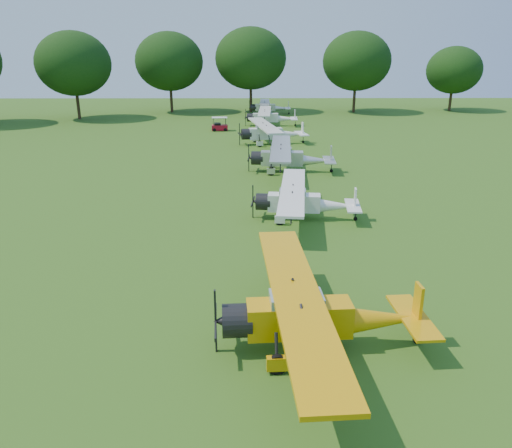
{
  "coord_description": "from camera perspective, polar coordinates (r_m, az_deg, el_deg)",
  "views": [
    {
      "loc": [
        -2.0,
        -24.74,
        9.72
      ],
      "look_at": [
        -1.8,
        -1.23,
        1.4
      ],
      "focal_mm": 35.0,
      "sensor_mm": 36.0,
      "label": 1
    }
  ],
  "objects": [
    {
      "name": "aircraft_5",
      "position": [
        53.75,
        1.67,
        10.52
      ],
      "size": [
        7.38,
        11.68,
        2.29
      ],
      "rotation": [
        0.0,
        0.0,
        0.17
      ],
      "color": "white",
      "rests_on": "ground"
    },
    {
      "name": "aircraft_3",
      "position": [
        29.77,
        5.3,
        2.75
      ],
      "size": [
        6.5,
        10.34,
        2.03
      ],
      "rotation": [
        0.0,
        0.0,
        -0.1
      ],
      "color": "white",
      "rests_on": "ground"
    },
    {
      "name": "golf_cart",
      "position": [
        63.01,
        -4.22,
        11.08
      ],
      "size": [
        2.04,
        1.36,
        1.66
      ],
      "rotation": [
        0.0,
        0.0,
        0.08
      ],
      "color": "#AE0C20",
      "rests_on": "ground"
    },
    {
      "name": "tree_belt",
      "position": [
        25.58,
        12.54,
        15.26
      ],
      "size": [
        137.36,
        130.27,
        14.52
      ],
      "color": "black",
      "rests_on": "ground"
    },
    {
      "name": "aircraft_2",
      "position": [
        17.08,
        6.8,
        -10.02
      ],
      "size": [
        7.34,
        11.7,
        2.3
      ],
      "rotation": [
        0.0,
        0.0,
        0.06
      ],
      "color": "#DA9A09",
      "rests_on": "ground"
    },
    {
      "name": "ground",
      "position": [
        26.66,
        3.85,
        -1.94
      ],
      "size": [
        160.0,
        160.0,
        0.0
      ],
      "primitive_type": "plane",
      "color": "#315014",
      "rests_on": "ground"
    },
    {
      "name": "aircraft_4",
      "position": [
        41.42,
        3.75,
        7.75
      ],
      "size": [
        7.22,
        11.5,
        2.26
      ],
      "rotation": [
        0.0,
        0.0,
        -0.06
      ],
      "color": "silver",
      "rests_on": "ground"
    },
    {
      "name": "aircraft_6",
      "position": [
        66.81,
        1.55,
        12.22
      ],
      "size": [
        6.92,
        11.01,
        2.17
      ],
      "rotation": [
        0.0,
        0.0,
        -0.05
      ],
      "color": "white",
      "rests_on": "ground"
    },
    {
      "name": "aircraft_7",
      "position": [
        79.17,
        1.43,
        13.3
      ],
      "size": [
        6.44,
        10.24,
        2.02
      ],
      "rotation": [
        0.0,
        0.0,
        -0.03
      ],
      "color": "silver",
      "rests_on": "ground"
    }
  ]
}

